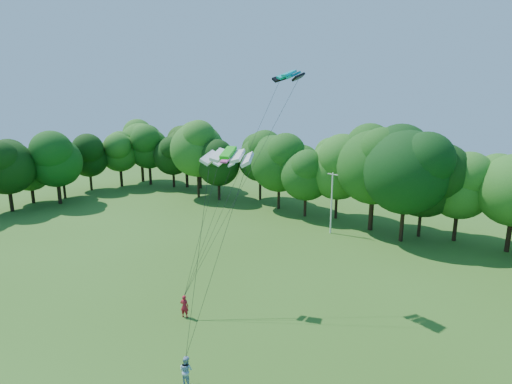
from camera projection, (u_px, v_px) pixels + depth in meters
The scene contains 10 objects.
ground at pixel (107, 360), 24.01m from camera, with size 160.00×160.00×0.00m, color #335A18.
utility_pole at pixel (332, 202), 46.66m from camera, with size 1.44×0.37×7.29m.
kite_flyer_left at pixel (184, 306), 28.68m from camera, with size 0.62×0.41×1.70m, color #AE1627.
kite_flyer_right at pixel (186, 370), 21.85m from camera, with size 0.82×0.64×1.68m, color #99B7D4.
kite_teal at pixel (289, 73), 29.22m from camera, with size 2.71×1.70×0.53m.
kite_green at pixel (228, 153), 21.58m from camera, with size 3.00×2.03×0.61m.
kite_pink at pixel (225, 160), 29.23m from camera, with size 1.83×1.32×0.36m.
tree_back_west at pixel (186, 144), 71.66m from camera, with size 8.73×8.73×12.70m.
tree_back_center at pixel (407, 160), 42.73m from camera, with size 10.05×10.05×14.61m.
tree_flank_west at pixel (55, 155), 59.67m from camera, with size 8.30×8.30×12.08m.
Camera 1 is at (20.09, -11.26, 15.15)m, focal length 28.00 mm.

